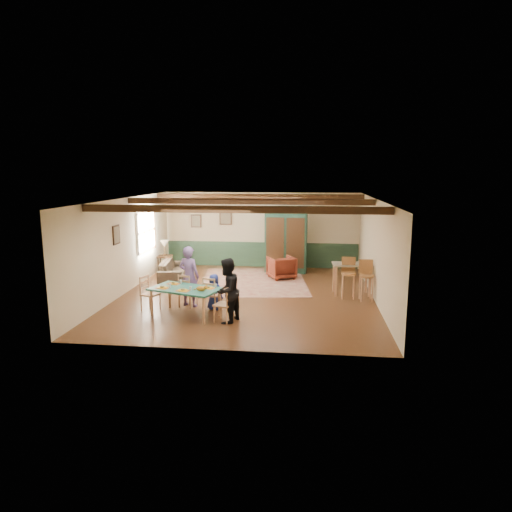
# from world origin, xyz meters

# --- Properties ---
(floor) EXTENTS (8.00, 8.00, 0.00)m
(floor) POSITION_xyz_m (0.00, 0.00, 0.00)
(floor) COLOR #482614
(floor) RESTS_ON ground
(wall_back) EXTENTS (7.00, 0.02, 2.70)m
(wall_back) POSITION_xyz_m (0.00, 4.00, 1.35)
(wall_back) COLOR beige
(wall_back) RESTS_ON floor
(wall_left) EXTENTS (0.02, 8.00, 2.70)m
(wall_left) POSITION_xyz_m (-3.50, 0.00, 1.35)
(wall_left) COLOR beige
(wall_left) RESTS_ON floor
(wall_right) EXTENTS (0.02, 8.00, 2.70)m
(wall_right) POSITION_xyz_m (3.50, 0.00, 1.35)
(wall_right) COLOR beige
(wall_right) RESTS_ON floor
(ceiling) EXTENTS (7.00, 8.00, 0.02)m
(ceiling) POSITION_xyz_m (0.00, 0.00, 2.70)
(ceiling) COLOR white
(ceiling) RESTS_ON wall_back
(wainscot_back) EXTENTS (6.95, 0.03, 0.90)m
(wainscot_back) POSITION_xyz_m (0.00, 3.98, 0.45)
(wainscot_back) COLOR #203A28
(wainscot_back) RESTS_ON floor
(ceiling_beam_front) EXTENTS (6.95, 0.16, 0.16)m
(ceiling_beam_front) POSITION_xyz_m (0.00, -2.30, 2.61)
(ceiling_beam_front) COLOR black
(ceiling_beam_front) RESTS_ON ceiling
(ceiling_beam_mid) EXTENTS (6.95, 0.16, 0.16)m
(ceiling_beam_mid) POSITION_xyz_m (0.00, 0.40, 2.61)
(ceiling_beam_mid) COLOR black
(ceiling_beam_mid) RESTS_ON ceiling
(ceiling_beam_back) EXTENTS (6.95, 0.16, 0.16)m
(ceiling_beam_back) POSITION_xyz_m (0.00, 3.00, 2.61)
(ceiling_beam_back) COLOR black
(ceiling_beam_back) RESTS_ON ceiling
(window_left) EXTENTS (0.06, 1.60, 1.30)m
(window_left) POSITION_xyz_m (-3.47, 1.70, 1.55)
(window_left) COLOR white
(window_left) RESTS_ON wall_left
(picture_left_wall) EXTENTS (0.04, 0.42, 0.52)m
(picture_left_wall) POSITION_xyz_m (-3.47, -0.60, 1.75)
(picture_left_wall) COLOR gray
(picture_left_wall) RESTS_ON wall_left
(picture_back_a) EXTENTS (0.45, 0.04, 0.55)m
(picture_back_a) POSITION_xyz_m (-1.30, 3.97, 1.80)
(picture_back_a) COLOR gray
(picture_back_a) RESTS_ON wall_back
(picture_back_b) EXTENTS (0.38, 0.04, 0.48)m
(picture_back_b) POSITION_xyz_m (-2.40, 3.97, 1.65)
(picture_back_b) COLOR gray
(picture_back_b) RESTS_ON wall_back
(dining_table) EXTENTS (1.85, 1.39, 0.68)m
(dining_table) POSITION_xyz_m (-1.22, -1.97, 0.34)
(dining_table) COLOR #1F6355
(dining_table) RESTS_ON floor
(dining_chair_far_left) EXTENTS (0.49, 0.50, 0.87)m
(dining_chair_far_left) POSITION_xyz_m (-1.36, -1.23, 0.43)
(dining_chair_far_left) COLOR tan
(dining_chair_far_left) RESTS_ON floor
(dining_chair_far_right) EXTENTS (0.49, 0.50, 0.87)m
(dining_chair_far_right) POSITION_xyz_m (-0.67, -1.47, 0.43)
(dining_chair_far_right) COLOR tan
(dining_chair_far_right) RESTS_ON floor
(dining_chair_end_left) EXTENTS (0.50, 0.49, 0.87)m
(dining_chair_end_left) POSITION_xyz_m (-2.22, -1.64, 0.43)
(dining_chair_end_left) COLOR tan
(dining_chair_end_left) RESTS_ON floor
(dining_chair_end_right) EXTENTS (0.50, 0.49, 0.87)m
(dining_chair_end_right) POSITION_xyz_m (-0.23, -2.31, 0.43)
(dining_chair_end_right) COLOR tan
(dining_chair_end_right) RESTS_ON floor
(person_man) EXTENTS (0.66, 0.54, 1.57)m
(person_man) POSITION_xyz_m (-1.34, -1.16, 0.79)
(person_man) COLOR #765898
(person_man) RESTS_ON floor
(person_woman) EXTENTS (0.77, 0.87, 1.50)m
(person_woman) POSITION_xyz_m (-0.14, -2.34, 0.75)
(person_woman) COLOR black
(person_woman) RESTS_ON floor
(person_child) EXTENTS (0.52, 0.42, 0.92)m
(person_child) POSITION_xyz_m (-0.65, -1.40, 0.46)
(person_child) COLOR navy
(person_child) RESTS_ON floor
(cat) EXTENTS (0.35, 0.23, 0.16)m
(cat) POSITION_xyz_m (-0.78, -2.22, 0.77)
(cat) COLOR orange
(cat) RESTS_ON dining_table
(place_setting_near_left) EXTENTS (0.43, 0.38, 0.11)m
(place_setting_near_left) POSITION_xyz_m (-1.77, -2.03, 0.74)
(place_setting_near_left) COLOR yellow
(place_setting_near_left) RESTS_ON dining_table
(place_setting_near_center) EXTENTS (0.43, 0.38, 0.11)m
(place_setting_near_center) POSITION_xyz_m (-1.21, -2.22, 0.74)
(place_setting_near_center) COLOR yellow
(place_setting_near_center) RESTS_ON dining_table
(place_setting_far_left) EXTENTS (0.43, 0.38, 0.11)m
(place_setting_far_left) POSITION_xyz_m (-1.63, -1.60, 0.74)
(place_setting_far_left) COLOR yellow
(place_setting_far_left) RESTS_ON dining_table
(place_setting_far_right) EXTENTS (0.43, 0.38, 0.11)m
(place_setting_far_right) POSITION_xyz_m (-0.68, -1.92, 0.74)
(place_setting_far_right) COLOR yellow
(place_setting_far_right) RESTS_ON dining_table
(area_rug) EXTENTS (3.68, 4.21, 0.01)m
(area_rug) POSITION_xyz_m (-0.01, 1.66, 0.01)
(area_rug) COLOR tan
(area_rug) RESTS_ON floor
(armoire) EXTENTS (1.59, 0.72, 2.20)m
(armoire) POSITION_xyz_m (0.94, 3.20, 1.10)
(armoire) COLOR #153628
(armoire) RESTS_ON floor
(armchair) EXTENTS (1.06, 1.07, 0.73)m
(armchair) POSITION_xyz_m (0.84, 2.18, 0.36)
(armchair) COLOR #45140D
(armchair) RESTS_ON floor
(sofa) EXTENTS (0.99, 1.99, 0.56)m
(sofa) POSITION_xyz_m (-2.67, 1.89, 0.28)
(sofa) COLOR #3C3126
(sofa) RESTS_ON floor
(end_table) EXTENTS (0.52, 0.52, 0.58)m
(end_table) POSITION_xyz_m (-3.20, 2.66, 0.29)
(end_table) COLOR black
(end_table) RESTS_ON floor
(table_lamp) EXTENTS (0.30, 0.30, 0.53)m
(table_lamp) POSITION_xyz_m (-3.20, 2.66, 0.85)
(table_lamp) COLOR #CEB585
(table_lamp) RESTS_ON end_table
(counter_table) EXTENTS (1.11, 0.70, 0.89)m
(counter_table) POSITION_xyz_m (2.92, 0.46, 0.45)
(counter_table) COLOR tan
(counter_table) RESTS_ON floor
(bar_stool_left) EXTENTS (0.41, 0.45, 1.12)m
(bar_stool_left) POSITION_xyz_m (2.80, 0.07, 0.56)
(bar_stool_left) COLOR #AA7342
(bar_stool_left) RESTS_ON floor
(bar_stool_right) EXTENTS (0.41, 0.44, 1.10)m
(bar_stool_right) POSITION_xyz_m (3.26, -0.15, 0.55)
(bar_stool_right) COLOR #AA7342
(bar_stool_right) RESTS_ON floor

